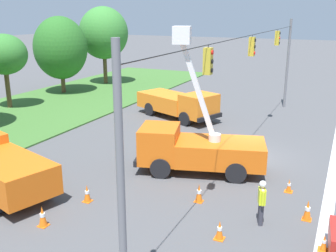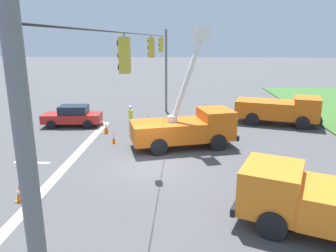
{
  "view_description": "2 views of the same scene",
  "coord_description": "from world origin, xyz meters",
  "px_view_note": "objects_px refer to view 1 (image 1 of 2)",
  "views": [
    {
      "loc": [
        -20.35,
        -4.65,
        7.74
      ],
      "look_at": [
        -2.11,
        3.79,
        1.86
      ],
      "focal_mm": 42.0,
      "sensor_mm": 36.0,
      "label": 1
    },
    {
      "loc": [
        16.06,
        1.6,
        6.47
      ],
      "look_at": [
        -1.42,
        0.74,
        1.75
      ],
      "focal_mm": 35.0,
      "sensor_mm": 36.0,
      "label": 2
    }
  ],
  "objects_px": {
    "utility_truck_bucket_lift": "(196,146)",
    "traffic_cone_lane_edge_a": "(87,193)",
    "traffic_cone_foreground_left": "(220,230)",
    "traffic_cone_mid_right": "(199,193)",
    "road_worker": "(262,200)",
    "traffic_cone_far_left": "(43,216)",
    "tree_east_end": "(104,33)",
    "traffic_cone_foreground_right": "(289,186)",
    "utility_truck_support_near": "(179,103)",
    "tree_far_east": "(61,48)",
    "tree_east": "(4,55)",
    "traffic_cone_lane_edge_b": "(324,243)",
    "traffic_cone_near_bucket": "(308,210)"
  },
  "relations": [
    {
      "from": "traffic_cone_far_left",
      "to": "utility_truck_bucket_lift",
      "type": "bearing_deg",
      "value": -24.09
    },
    {
      "from": "tree_east",
      "to": "traffic_cone_lane_edge_b",
      "type": "xyz_separation_m",
      "value": [
        -10.62,
        -25.15,
        -4.13
      ]
    },
    {
      "from": "utility_truck_support_near",
      "to": "traffic_cone_mid_right",
      "type": "distance_m",
      "value": 13.63
    },
    {
      "from": "utility_truck_bucket_lift",
      "to": "traffic_cone_lane_edge_a",
      "type": "xyz_separation_m",
      "value": [
        -5.01,
        2.96,
        -0.97
      ]
    },
    {
      "from": "tree_east",
      "to": "traffic_cone_lane_edge_b",
      "type": "distance_m",
      "value": 27.61
    },
    {
      "from": "utility_truck_bucket_lift",
      "to": "traffic_cone_near_bucket",
      "type": "xyz_separation_m",
      "value": [
        -2.7,
        -5.64,
        -0.94
      ]
    },
    {
      "from": "traffic_cone_foreground_left",
      "to": "traffic_cone_lane_edge_b",
      "type": "bearing_deg",
      "value": -76.64
    },
    {
      "from": "traffic_cone_near_bucket",
      "to": "traffic_cone_foreground_right",
      "type": "bearing_deg",
      "value": 24.42
    },
    {
      "from": "tree_east_end",
      "to": "road_worker",
      "type": "relative_size",
      "value": 4.68
    },
    {
      "from": "utility_truck_bucket_lift",
      "to": "traffic_cone_lane_edge_b",
      "type": "bearing_deg",
      "value": -125.82
    },
    {
      "from": "utility_truck_support_near",
      "to": "road_worker",
      "type": "bearing_deg",
      "value": -145.33
    },
    {
      "from": "tree_east_end",
      "to": "utility_truck_support_near",
      "type": "bearing_deg",
      "value": -127.06
    },
    {
      "from": "traffic_cone_mid_right",
      "to": "traffic_cone_lane_edge_a",
      "type": "bearing_deg",
      "value": 114.64
    },
    {
      "from": "utility_truck_bucket_lift",
      "to": "traffic_cone_mid_right",
      "type": "xyz_separation_m",
      "value": [
        -3.05,
        -1.33,
        -0.94
      ]
    },
    {
      "from": "utility_truck_support_near",
      "to": "traffic_cone_foreground_right",
      "type": "height_order",
      "value": "utility_truck_support_near"
    },
    {
      "from": "traffic_cone_foreground_left",
      "to": "traffic_cone_lane_edge_b",
      "type": "xyz_separation_m",
      "value": [
        0.81,
        -3.39,
        -0.07
      ]
    },
    {
      "from": "utility_truck_bucket_lift",
      "to": "traffic_cone_foreground_right",
      "type": "height_order",
      "value": "utility_truck_bucket_lift"
    },
    {
      "from": "traffic_cone_foreground_left",
      "to": "traffic_cone_mid_right",
      "type": "height_order",
      "value": "traffic_cone_mid_right"
    },
    {
      "from": "tree_east_end",
      "to": "traffic_cone_far_left",
      "type": "bearing_deg",
      "value": -150.94
    },
    {
      "from": "tree_east",
      "to": "tree_east_end",
      "type": "bearing_deg",
      "value": -3.86
    },
    {
      "from": "utility_truck_support_near",
      "to": "tree_far_east",
      "type": "bearing_deg",
      "value": 74.68
    },
    {
      "from": "tree_east_end",
      "to": "traffic_cone_near_bucket",
      "type": "bearing_deg",
      "value": -132.63
    },
    {
      "from": "utility_truck_bucket_lift",
      "to": "utility_truck_support_near",
      "type": "bearing_deg",
      "value": 27.96
    },
    {
      "from": "tree_east_end",
      "to": "traffic_cone_foreground_left",
      "type": "height_order",
      "value": "tree_east_end"
    },
    {
      "from": "traffic_cone_foreground_right",
      "to": "traffic_cone_mid_right",
      "type": "height_order",
      "value": "traffic_cone_mid_right"
    },
    {
      "from": "traffic_cone_foreground_right",
      "to": "traffic_cone_lane_edge_b",
      "type": "distance_m",
      "value": 4.47
    },
    {
      "from": "traffic_cone_foreground_left",
      "to": "traffic_cone_far_left",
      "type": "bearing_deg",
      "value": 107.12
    },
    {
      "from": "traffic_cone_mid_right",
      "to": "traffic_cone_near_bucket",
      "type": "height_order",
      "value": "traffic_cone_near_bucket"
    },
    {
      "from": "traffic_cone_foreground_left",
      "to": "traffic_cone_mid_right",
      "type": "distance_m",
      "value": 2.88
    },
    {
      "from": "road_worker",
      "to": "traffic_cone_lane_edge_b",
      "type": "distance_m",
      "value": 2.56
    },
    {
      "from": "road_worker",
      "to": "tree_far_east",
      "type": "bearing_deg",
      "value": 53.88
    },
    {
      "from": "traffic_cone_foreground_left",
      "to": "traffic_cone_lane_edge_a",
      "type": "distance_m",
      "value": 5.95
    },
    {
      "from": "traffic_cone_foreground_left",
      "to": "traffic_cone_lane_edge_b",
      "type": "height_order",
      "value": "traffic_cone_foreground_left"
    },
    {
      "from": "tree_far_east",
      "to": "utility_truck_bucket_lift",
      "type": "bearing_deg",
      "value": -124.5
    },
    {
      "from": "traffic_cone_mid_right",
      "to": "tree_east_end",
      "type": "bearing_deg",
      "value": 41.14
    },
    {
      "from": "tree_east",
      "to": "tree_far_east",
      "type": "xyz_separation_m",
      "value": [
        6.9,
        0.03,
        -0.03
      ]
    },
    {
      "from": "road_worker",
      "to": "traffic_cone_foreground_right",
      "type": "bearing_deg",
      "value": -9.77
    },
    {
      "from": "tree_east_end",
      "to": "traffic_cone_foreground_left",
      "type": "bearing_deg",
      "value": -139.41
    },
    {
      "from": "utility_truck_bucket_lift",
      "to": "traffic_cone_lane_edge_a",
      "type": "distance_m",
      "value": 5.9
    },
    {
      "from": "traffic_cone_foreground_left",
      "to": "road_worker",
      "type": "bearing_deg",
      "value": -33.45
    },
    {
      "from": "tree_east_end",
      "to": "road_worker",
      "type": "distance_m",
      "value": 31.93
    },
    {
      "from": "road_worker",
      "to": "traffic_cone_foreground_left",
      "type": "distance_m",
      "value": 2.07
    },
    {
      "from": "traffic_cone_foreground_right",
      "to": "traffic_cone_lane_edge_b",
      "type": "height_order",
      "value": "traffic_cone_foreground_right"
    },
    {
      "from": "traffic_cone_lane_edge_a",
      "to": "traffic_cone_far_left",
      "type": "bearing_deg",
      "value": 172.09
    },
    {
      "from": "tree_east",
      "to": "tree_far_east",
      "type": "height_order",
      "value": "tree_far_east"
    },
    {
      "from": "utility_truck_bucket_lift",
      "to": "traffic_cone_far_left",
      "type": "relative_size",
      "value": 8.76
    },
    {
      "from": "road_worker",
      "to": "traffic_cone_near_bucket",
      "type": "height_order",
      "value": "road_worker"
    },
    {
      "from": "tree_far_east",
      "to": "traffic_cone_far_left",
      "type": "distance_m",
      "value": 25.83
    },
    {
      "from": "tree_east_end",
      "to": "traffic_cone_near_bucket",
      "type": "height_order",
      "value": "tree_east_end"
    },
    {
      "from": "utility_truck_support_near",
      "to": "traffic_cone_lane_edge_b",
      "type": "distance_m",
      "value": 17.71
    }
  ]
}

